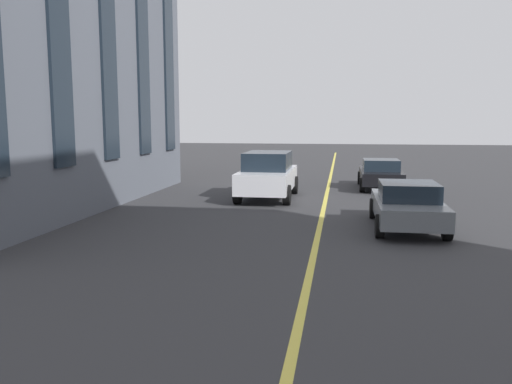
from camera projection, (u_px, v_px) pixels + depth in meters
lane_centre_line at (315, 249)px, 12.68m from camera, size 80.00×0.16×0.01m
car_white_oncoming at (268, 175)px, 20.91m from camera, size 4.70×2.14×1.88m
car_grey_parked_b at (407, 205)px, 15.06m from camera, size 4.40×1.95×1.37m
car_black_near at (380, 174)px, 24.02m from camera, size 4.40×1.95×1.37m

